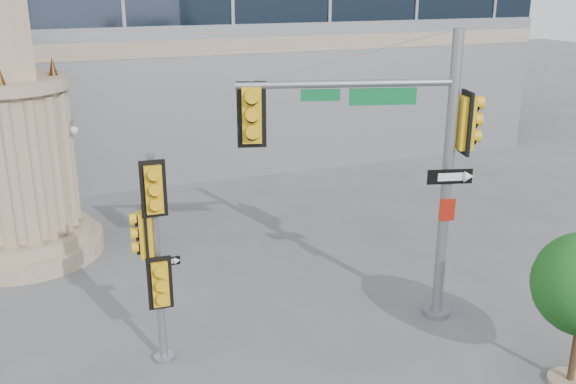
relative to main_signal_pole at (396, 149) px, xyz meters
name	(u,v)px	position (x,y,z in m)	size (l,w,h in m)	color
ground	(351,377)	(-1.88, -1.82, -4.12)	(120.00, 120.00, 0.00)	#545456
monument	(0,62)	(-7.88, 7.18, 1.40)	(4.40, 4.40, 16.60)	gray
main_signal_pole	(396,149)	(0.00, 0.00, 0.00)	(5.03, 1.80, 6.64)	slate
secondary_signal_pole	(154,247)	(-5.31, 0.09, -1.49)	(0.77, 0.60, 4.47)	slate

